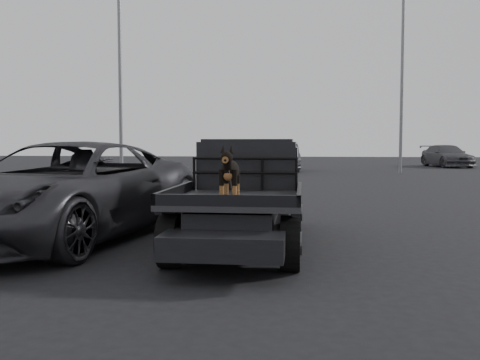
# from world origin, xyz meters

# --- Properties ---
(ground) EXTENTS (120.00, 120.00, 0.00)m
(ground) POSITION_xyz_m (0.00, 0.00, 0.00)
(ground) COLOR black
(ground) RESTS_ON ground
(flatbed_ute) EXTENTS (2.00, 5.40, 0.92)m
(flatbed_ute) POSITION_xyz_m (-0.08, 1.48, 0.46)
(flatbed_ute) COLOR black
(flatbed_ute) RESTS_ON ground
(ute_cab) EXTENTS (1.72, 1.30, 0.88)m
(ute_cab) POSITION_xyz_m (-0.08, 2.43, 1.36)
(ute_cab) COLOR black
(ute_cab) RESTS_ON flatbed_ute
(headache_rack) EXTENTS (1.80, 0.08, 0.55)m
(headache_rack) POSITION_xyz_m (-0.08, 1.68, 1.20)
(headache_rack) COLOR black
(headache_rack) RESTS_ON flatbed_ute
(dog) EXTENTS (0.32, 0.60, 0.74)m
(dog) POSITION_xyz_m (-0.11, 0.03, 1.29)
(dog) COLOR black
(dog) RESTS_ON flatbed_ute
(parked_suv) EXTENTS (3.91, 6.72, 1.76)m
(parked_suv) POSITION_xyz_m (-3.33, 1.79, 0.88)
(parked_suv) COLOR #2B2B2F
(parked_suv) RESTS_ON ground
(distant_car_a) EXTENTS (2.20, 5.22, 1.68)m
(distant_car_a) POSITION_xyz_m (-0.28, 25.60, 0.84)
(distant_car_a) COLOR #525358
(distant_car_a) RESTS_ON ground
(distant_car_b) EXTENTS (3.12, 5.73, 1.58)m
(distant_car_b) POSITION_xyz_m (11.19, 32.58, 0.79)
(distant_car_b) COLOR #48484D
(distant_car_b) RESTS_ON ground
(floodlight_near) EXTENTS (1.08, 0.28, 15.52)m
(floodlight_near) POSITION_xyz_m (-8.13, 18.47, 8.36)
(floodlight_near) COLOR slate
(floodlight_near) RESTS_ON ground
(floodlight_mid) EXTENTS (1.08, 0.28, 13.62)m
(floodlight_mid) POSITION_xyz_m (6.36, 23.55, 7.41)
(floodlight_mid) COLOR slate
(floodlight_mid) RESTS_ON ground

